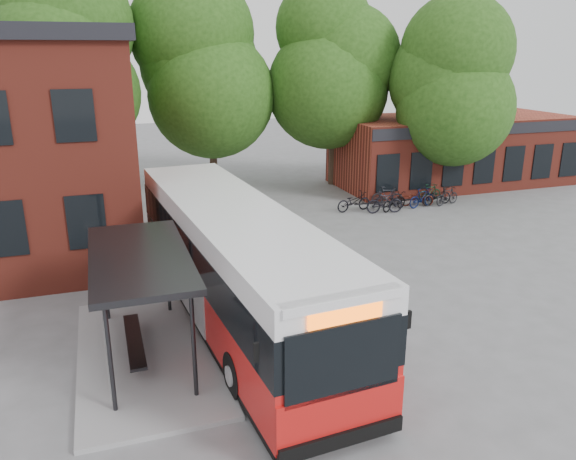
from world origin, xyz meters
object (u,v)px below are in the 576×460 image
object	(u,v)px
city_bus	(234,264)
bicycle_0	(354,202)
bicycle_6	(437,196)
bicycle_1	(385,202)
bicycle_5	(422,198)
bus_shelter	(143,306)
bicycle_7	(430,192)
bicycle_4	(417,198)
bicycle_extra_0	(447,196)
bicycle_2	(394,201)
bicycle_3	(387,196)

from	to	relation	value
city_bus	bicycle_0	xyz separation A→B (m)	(8.40, 9.59, -1.22)
city_bus	bicycle_6	xyz separation A→B (m)	(13.01, 9.27, -1.24)
bicycle_1	bicycle_6	size ratio (longest dim) A/B	1.01
bicycle_1	bicycle_5	world-z (taller)	bicycle_1
bus_shelter	bicycle_7	xyz separation A→B (m)	(15.93, 11.67, -1.00)
bicycle_4	bicycle_7	xyz separation A→B (m)	(1.26, 0.79, 0.00)
bicycle_4	bicycle_extra_0	distance (m)	1.65
bicycle_1	bicycle_2	xyz separation A→B (m)	(0.70, 0.30, -0.08)
city_bus	bicycle_3	world-z (taller)	city_bus
bicycle_2	bicycle_4	bearing A→B (deg)	-101.35
bicycle_1	bicycle_5	distance (m)	2.38
bicycle_6	bicycle_4	bearing A→B (deg)	72.89
bicycle_6	bicycle_3	bearing A→B (deg)	61.69
bicycle_0	bicycle_6	xyz separation A→B (m)	(4.62, -0.32, -0.01)
bicycle_5	bicycle_3	bearing A→B (deg)	44.11
bicycle_6	bicycle_extra_0	world-z (taller)	bicycle_extra_0
bicycle_extra_0	bicycle_6	bearing A→B (deg)	55.93
bicycle_4	bicycle_6	size ratio (longest dim) A/B	0.94
bicycle_6	city_bus	bearing A→B (deg)	115.95
bicycle_0	bicycle_3	bearing A→B (deg)	-84.51
bicycle_7	bicycle_0	bearing A→B (deg)	89.56
bus_shelter	city_bus	xyz separation A→B (m)	(2.76, 1.46, 0.27)
bicycle_7	bicycle_extra_0	world-z (taller)	bicycle_extra_0
bicycle_extra_0	bicycle_3	bearing A→B (deg)	55.83
bus_shelter	bicycle_3	world-z (taller)	bus_shelter
bicycle_extra_0	bicycle_0	bearing A→B (deg)	69.06
bicycle_6	bicycle_7	distance (m)	0.95
bicycle_1	bicycle_extra_0	bearing A→B (deg)	-75.51
bicycle_1	bicycle_7	xyz separation A→B (m)	(3.49, 1.45, -0.10)
bicycle_3	bicycle_5	size ratio (longest dim) A/B	0.97
bicycle_6	bicycle_7	world-z (taller)	bicycle_6
city_bus	bicycle_2	size ratio (longest dim) A/B	7.55
bus_shelter	bicycle_extra_0	distance (m)	19.43
bicycle_7	bicycle_extra_0	distance (m)	1.17
bicycle_3	bicycle_extra_0	distance (m)	3.12
city_bus	bicycle_2	bearing A→B (deg)	36.61
bicycle_0	bicycle_extra_0	world-z (taller)	bicycle_0
bus_shelter	bicycle_3	size ratio (longest dim) A/B	4.31
bicycle_5	bicycle_extra_0	bearing A→B (deg)	-103.33
bicycle_3	bicycle_extra_0	bearing A→B (deg)	-87.65
bicycle_5	bicycle_0	bearing A→B (deg)	70.43
bicycle_0	bicycle_4	xyz separation A→B (m)	(3.52, -0.18, -0.04)
bicycle_extra_0	bicycle_2	bearing A→B (deg)	75.40
bicycle_2	bicycle_5	world-z (taller)	bicycle_5
bicycle_4	bicycle_extra_0	size ratio (longest dim) A/B	1.08
bicycle_1	bicycle_4	world-z (taller)	bicycle_1
bicycle_5	bicycle_extra_0	world-z (taller)	bicycle_5
bicycle_5	bicycle_7	xyz separation A→B (m)	(1.14, 1.08, -0.05)
bicycle_0	bicycle_3	distance (m)	2.23
bus_shelter	bicycle_4	size ratio (longest dim) A/B	4.07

